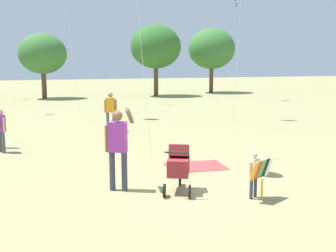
{
  "coord_description": "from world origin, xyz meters",
  "views": [
    {
      "loc": [
        -3.22,
        -7.51,
        2.73
      ],
      "look_at": [
        -0.21,
        1.03,
        1.3
      ],
      "focal_mm": 43.03,
      "sensor_mm": 36.0,
      "label": 1
    }
  ],
  "objects": [
    {
      "name": "ground_plane",
      "position": [
        0.0,
        0.0,
        0.0
      ],
      "size": [
        120.0,
        120.0,
        0.0
      ],
      "primitive_type": "plane",
      "color": "#938E5B"
    },
    {
      "name": "treeline_distant",
      "position": [
        -3.74,
        24.78,
        3.78
      ],
      "size": [
        35.78,
        7.11,
        6.22
      ],
      "color": "brown",
      "rests_on": "ground"
    },
    {
      "name": "child_with_butterfly_kite",
      "position": [
        1.04,
        -0.71,
        0.58
      ],
      "size": [
        0.64,
        0.46,
        0.96
      ],
      "color": "#33384C",
      "rests_on": "ground"
    },
    {
      "name": "person_adult_flyer",
      "position": [
        -1.44,
        0.74,
        1.05
      ],
      "size": [
        0.68,
        0.51,
        1.82
      ],
      "color": "#33384C",
      "rests_on": "ground"
    },
    {
      "name": "stroller",
      "position": [
        -0.25,
        0.24,
        0.61
      ],
      "size": [
        0.81,
        1.1,
        1.03
      ],
      "color": "black",
      "rests_on": "ground"
    },
    {
      "name": "person_red_shirt",
      "position": [
        -4.0,
        5.55,
        0.79
      ],
      "size": [
        0.3,
        0.39,
        1.35
      ],
      "color": "#4C4C51",
      "rests_on": "ground"
    },
    {
      "name": "person_couple_left",
      "position": [
        -0.09,
        8.24,
        0.93
      ],
      "size": [
        0.48,
        0.31,
        1.57
      ],
      "color": "#4C4C51",
      "rests_on": "ground"
    },
    {
      "name": "picnic_blanket",
      "position": [
        0.91,
        2.03,
        0.01
      ],
      "size": [
        1.64,
        1.23,
        0.02
      ],
      "primitive_type": "cube",
      "rotation": [
        0.0,
        0.0,
        -0.11
      ],
      "color": "#CC3D3D",
      "rests_on": "ground"
    }
  ]
}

